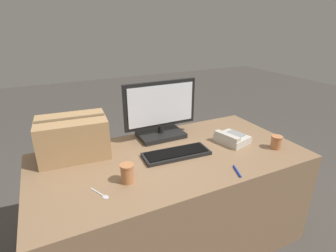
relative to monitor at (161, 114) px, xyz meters
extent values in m
plane|color=#47423D|center=(-0.06, -0.31, -0.90)|extent=(12.00, 12.00, 0.00)
cube|color=#8C6B4C|center=(-0.06, -0.31, -0.54)|extent=(1.80, 0.90, 0.71)
cube|color=black|center=(0.00, 0.00, -0.17)|extent=(0.34, 0.23, 0.03)
cylinder|color=black|center=(0.00, 0.00, -0.12)|extent=(0.04, 0.04, 0.05)
cube|color=black|center=(0.00, 0.00, 0.08)|extent=(0.57, 0.03, 0.35)
cube|color=white|center=(0.00, -0.02, 0.08)|extent=(0.51, 0.01, 0.30)
cube|color=black|center=(-0.03, -0.32, -0.17)|extent=(0.46, 0.20, 0.02)
cube|color=black|center=(-0.03, -0.32, -0.16)|extent=(0.42, 0.16, 0.01)
cube|color=beige|center=(0.43, -0.32, -0.16)|extent=(0.23, 0.25, 0.05)
cube|color=beige|center=(0.37, -0.34, -0.12)|extent=(0.09, 0.21, 0.03)
cube|color=gray|center=(0.47, -0.31, -0.13)|extent=(0.13, 0.15, 0.01)
cylinder|color=#BC7547|center=(-0.42, -0.48, -0.13)|extent=(0.07, 0.07, 0.10)
cylinder|color=#BC7547|center=(-0.42, -0.48, -0.08)|extent=(0.08, 0.08, 0.01)
cylinder|color=#BC7547|center=(0.64, -0.54, -0.14)|extent=(0.07, 0.07, 0.09)
cylinder|color=#BC7547|center=(0.64, -0.54, -0.10)|extent=(0.08, 0.08, 0.01)
cube|color=silver|center=(-0.60, -0.50, -0.18)|extent=(0.05, 0.10, 0.00)
ellipsoid|color=silver|center=(-0.57, -0.56, -0.18)|extent=(0.04, 0.05, 0.00)
cube|color=tan|center=(-0.64, -0.02, -0.05)|extent=(0.46, 0.33, 0.26)
cube|color=brown|center=(-0.64, -0.02, 0.08)|extent=(0.43, 0.07, 0.00)
cylinder|color=#1933B2|center=(0.20, -0.66, -0.18)|extent=(0.06, 0.12, 0.01)
camera|label=1|loc=(-0.76, -1.69, 0.66)|focal=28.00mm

